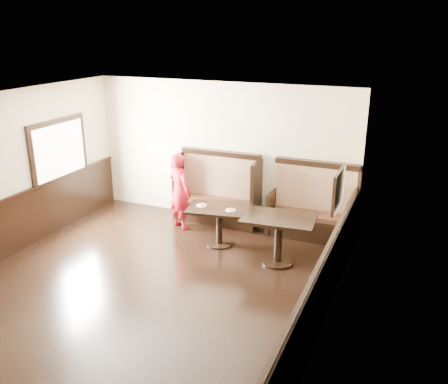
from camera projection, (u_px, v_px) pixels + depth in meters
The scene contains 9 objects.
ground at pixel (128, 300), 6.93m from camera, with size 7.00×7.00×0.00m, color black.
room_shell at pixel (118, 248), 7.06m from camera, with size 7.00×7.00×7.00m.
booth_main at pixel (218, 196), 9.62m from camera, with size 1.75×0.72×1.45m.
booth_neighbor at pixel (313, 213), 8.91m from camera, with size 1.65×0.72×1.45m.
table_main at pixel (219, 216), 8.54m from camera, with size 1.23×0.89×0.72m.
table_neighbor at pixel (279, 229), 7.85m from camera, with size 1.25×0.87×0.83m.
child at pixel (180, 191), 9.22m from camera, with size 0.55×0.36×1.52m, color #AD121F.
pizza_plate_left at pixel (202, 205), 8.59m from camera, with size 0.19×0.19×0.03m.
pizza_plate_right at pixel (231, 210), 8.36m from camera, with size 0.18×0.18×0.03m.
Camera 1 is at (3.66, -4.98, 3.79)m, focal length 38.00 mm.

